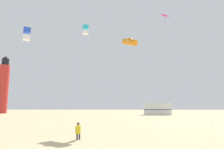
{
  "coord_description": "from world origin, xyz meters",
  "views": [
    {
      "loc": [
        2.14,
        -6.44,
        2.29
      ],
      "look_at": [
        1.36,
        11.29,
        5.01
      ],
      "focal_mm": 32.31,
      "sensor_mm": 36.0,
      "label": 1
    }
  ],
  "objects_px": {
    "kite_tube_orange": "(130,42)",
    "rv_van_white": "(157,109)",
    "kite_flyer_standing": "(78,131)",
    "kite_box_cyan": "(86,30)",
    "lighthouse_distant": "(3,86)",
    "kite_box_blue": "(27,34)",
    "kite_diamond_magenta": "(165,21)"
  },
  "relations": [
    {
      "from": "kite_box_blue",
      "to": "kite_tube_orange",
      "type": "height_order",
      "value": "kite_tube_orange"
    },
    {
      "from": "kite_tube_orange",
      "to": "rv_van_white",
      "type": "height_order",
      "value": "kite_tube_orange"
    },
    {
      "from": "kite_box_cyan",
      "to": "kite_diamond_magenta",
      "type": "height_order",
      "value": "kite_diamond_magenta"
    },
    {
      "from": "kite_flyer_standing",
      "to": "kite_box_cyan",
      "type": "xyz_separation_m",
      "value": [
        -1.51,
        10.22,
        11.02
      ]
    },
    {
      "from": "kite_box_cyan",
      "to": "kite_diamond_magenta",
      "type": "xyz_separation_m",
      "value": [
        9.88,
        -0.08,
        1.02
      ]
    },
    {
      "from": "kite_box_cyan",
      "to": "kite_diamond_magenta",
      "type": "bearing_deg",
      "value": -0.47
    },
    {
      "from": "kite_box_blue",
      "to": "kite_box_cyan",
      "type": "bearing_deg",
      "value": 58.55
    },
    {
      "from": "kite_flyer_standing",
      "to": "kite_box_blue",
      "type": "relative_size",
      "value": 0.13
    },
    {
      "from": "kite_box_blue",
      "to": "kite_diamond_magenta",
      "type": "bearing_deg",
      "value": 25.53
    },
    {
      "from": "kite_flyer_standing",
      "to": "kite_box_cyan",
      "type": "bearing_deg",
      "value": -88.61
    },
    {
      "from": "rv_van_white",
      "to": "kite_tube_orange",
      "type": "bearing_deg",
      "value": -103.08
    },
    {
      "from": "kite_flyer_standing",
      "to": "rv_van_white",
      "type": "bearing_deg",
      "value": -114.76
    },
    {
      "from": "rv_van_white",
      "to": "kite_box_blue",
      "type": "bearing_deg",
      "value": -115.05
    },
    {
      "from": "kite_flyer_standing",
      "to": "kite_box_cyan",
      "type": "relative_size",
      "value": 0.09
    },
    {
      "from": "rv_van_white",
      "to": "lighthouse_distant",
      "type": "bearing_deg",
      "value": 173.71
    },
    {
      "from": "kite_diamond_magenta",
      "to": "lighthouse_distant",
      "type": "bearing_deg",
      "value": 140.14
    },
    {
      "from": "kite_flyer_standing",
      "to": "lighthouse_distant",
      "type": "bearing_deg",
      "value": -61.1
    },
    {
      "from": "kite_flyer_standing",
      "to": "kite_box_blue",
      "type": "distance_m",
      "value": 10.43
    },
    {
      "from": "kite_flyer_standing",
      "to": "lighthouse_distant",
      "type": "height_order",
      "value": "lighthouse_distant"
    },
    {
      "from": "kite_box_cyan",
      "to": "kite_tube_orange",
      "type": "xyz_separation_m",
      "value": [
        5.45,
        -1.3,
        -2.04
      ]
    },
    {
      "from": "kite_flyer_standing",
      "to": "rv_van_white",
      "type": "distance_m",
      "value": 38.37
    },
    {
      "from": "kite_box_blue",
      "to": "kite_tube_orange",
      "type": "relative_size",
      "value": 0.9
    },
    {
      "from": "lighthouse_distant",
      "to": "rv_van_white",
      "type": "height_order",
      "value": "lighthouse_distant"
    },
    {
      "from": "kite_diamond_magenta",
      "to": "rv_van_white",
      "type": "bearing_deg",
      "value": 82.8
    },
    {
      "from": "kite_box_cyan",
      "to": "lighthouse_distant",
      "type": "distance_m",
      "value": 44.68
    },
    {
      "from": "kite_tube_orange",
      "to": "rv_van_white",
      "type": "distance_m",
      "value": 29.83
    },
    {
      "from": "kite_diamond_magenta",
      "to": "rv_van_white",
      "type": "xyz_separation_m",
      "value": [
        3.34,
        26.39,
        -11.27
      ]
    },
    {
      "from": "kite_box_blue",
      "to": "kite_box_cyan",
      "type": "relative_size",
      "value": 0.76
    },
    {
      "from": "kite_box_blue",
      "to": "kite_box_cyan",
      "type": "distance_m",
      "value": 8.48
    },
    {
      "from": "kite_box_blue",
      "to": "kite_diamond_magenta",
      "type": "relative_size",
      "value": 0.68
    },
    {
      "from": "kite_flyer_standing",
      "to": "kite_box_blue",
      "type": "bearing_deg",
      "value": -38.36
    },
    {
      "from": "kite_box_cyan",
      "to": "kite_tube_orange",
      "type": "relative_size",
      "value": 1.19
    }
  ]
}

